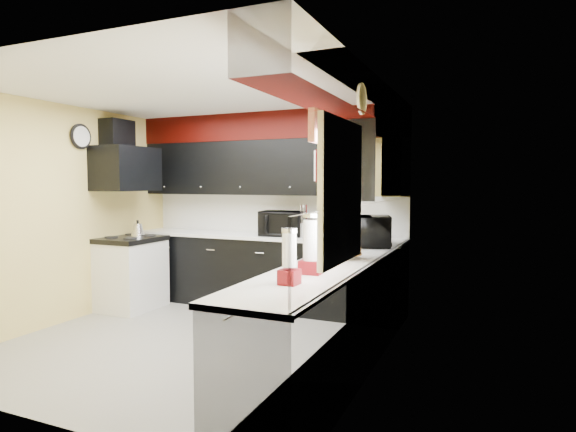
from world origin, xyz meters
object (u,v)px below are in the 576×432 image
object	(u,v)px
utensil_crock	(303,230)
kettle	(138,230)
toaster_oven	(282,223)
knife_block	(347,228)
microwave	(372,231)

from	to	relation	value
utensil_crock	kettle	distance (m)	2.16
toaster_oven	knife_block	size ratio (longest dim) A/B	2.19
microwave	knife_block	size ratio (longest dim) A/B	2.33
knife_block	microwave	bearing A→B (deg)	-57.09
microwave	utensil_crock	size ratio (longest dim) A/B	3.36
toaster_oven	microwave	xyz separation A→B (m)	(1.27, -0.51, 0.00)
toaster_oven	utensil_crock	world-z (taller)	toaster_oven
microwave	utensil_crock	xyz separation A→B (m)	(-0.98, 0.50, -0.07)
microwave	kettle	bearing A→B (deg)	75.39
toaster_oven	knife_block	distance (m)	0.83
toaster_oven	knife_block	xyz separation A→B (m)	(0.83, 0.05, -0.03)
toaster_oven	microwave	world-z (taller)	microwave
kettle	microwave	bearing A→B (deg)	1.67
utensil_crock	knife_block	world-z (taller)	knife_block
microwave	kettle	world-z (taller)	microwave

